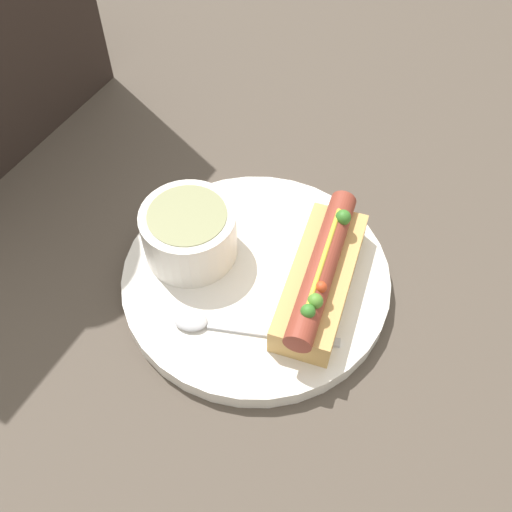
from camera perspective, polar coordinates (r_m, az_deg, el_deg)
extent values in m
plane|color=#4C4238|center=(0.63, 0.00, -2.68)|extent=(4.00, 4.00, 0.00)
cylinder|color=white|center=(0.62, 0.00, -2.18)|extent=(0.28, 0.28, 0.02)
cube|color=tan|center=(0.59, 6.14, -2.29)|extent=(0.17, 0.09, 0.03)
cylinder|color=brown|center=(0.57, 6.35, -0.94)|extent=(0.18, 0.06, 0.03)
sphere|color=#387A28|center=(0.53, 4.97, -5.28)|extent=(0.01, 0.01, 0.01)
sphere|color=#387A28|center=(0.60, 8.30, 3.66)|extent=(0.02, 0.02, 0.02)
sphere|color=#518C2D|center=(0.53, 5.67, -4.30)|extent=(0.01, 0.01, 0.01)
sphere|color=#C63F1E|center=(0.54, 6.23, -2.96)|extent=(0.01, 0.01, 0.01)
cylinder|color=gold|center=(0.56, 6.46, -0.20)|extent=(0.12, 0.03, 0.01)
cylinder|color=silver|center=(0.61, -6.35, 2.14)|extent=(0.10, 0.10, 0.06)
cylinder|color=#8C8E60|center=(0.60, -6.54, 3.45)|extent=(0.08, 0.08, 0.02)
cube|color=#B7B7BC|center=(0.57, 1.66, -7.41)|extent=(0.05, 0.12, 0.00)
ellipsoid|color=#B7B7BC|center=(0.58, -6.22, -6.16)|extent=(0.03, 0.04, 0.01)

